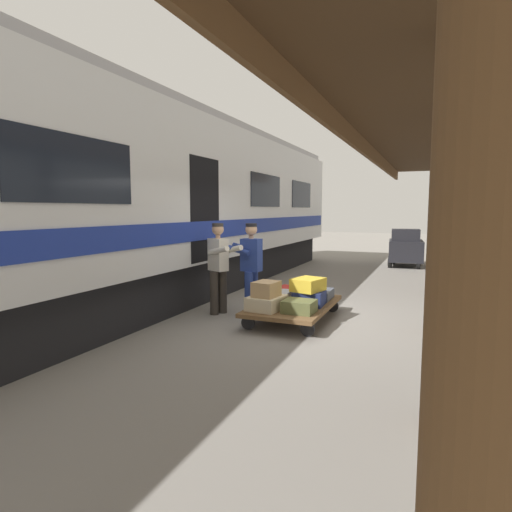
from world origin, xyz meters
TOP-DOWN VIEW (x-y plane):
  - ground_plane at (0.00, 0.00)m, footprint 60.00×60.00m
  - platform_canopy at (-2.07, 0.00)m, footprint 3.20×20.31m
  - train_car at (3.61, 0.00)m, footprint 3.03×18.42m
  - luggage_cart at (0.23, 0.19)m, footprint 1.26×2.16m
  - suitcase_gray_aluminum at (0.51, 0.19)m, footprint 0.43×0.59m
  - suitcase_olive_duffel at (-0.05, 0.79)m, footprint 0.51×0.46m
  - suitcase_red_plastic at (0.51, -0.40)m, footprint 0.50×0.51m
  - suitcase_slate_roller at (-0.05, -0.40)m, footprint 0.50×0.60m
  - suitcase_navy_fabric at (-0.05, 0.19)m, footprint 0.52×0.55m
  - suitcase_cream_canvas at (0.51, 0.79)m, footprint 0.59×0.69m
  - suitcase_tan_vintage at (0.51, 0.81)m, footprint 0.41×0.47m
  - suitcase_yellow_case at (-0.03, 0.21)m, footprint 0.56×0.64m
  - porter_in_overalls at (1.11, 0.10)m, footprint 0.68×0.46m
  - porter_by_door at (1.66, 0.30)m, footprint 0.74×0.60m
  - baggage_tug at (-1.12, -8.20)m, footprint 1.24×1.79m

SIDE VIEW (x-z plane):
  - ground_plane at x=0.00m, z-range 0.00..0.00m
  - luggage_cart at x=0.23m, z-range 0.11..0.40m
  - suitcase_slate_roller at x=-0.05m, z-range 0.30..0.47m
  - suitcase_red_plastic at x=0.51m, z-range 0.30..0.47m
  - suitcase_gray_aluminum at x=0.51m, z-range 0.30..0.49m
  - suitcase_olive_duffel at x=-0.05m, z-range 0.30..0.50m
  - suitcase_cream_canvas at x=0.51m, z-range 0.30..0.52m
  - suitcase_navy_fabric at x=-0.05m, z-range 0.30..0.55m
  - baggage_tug at x=-1.12m, z-range -0.02..1.28m
  - suitcase_tan_vintage at x=0.51m, z-range 0.52..0.77m
  - suitcase_yellow_case at x=-0.03m, z-range 0.55..0.77m
  - porter_in_overalls at x=1.11m, z-range 0.07..1.78m
  - porter_by_door at x=1.66m, z-range 0.07..1.78m
  - train_car at x=3.61m, z-range 0.06..4.06m
  - platform_canopy at x=-2.07m, z-range 1.49..5.05m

